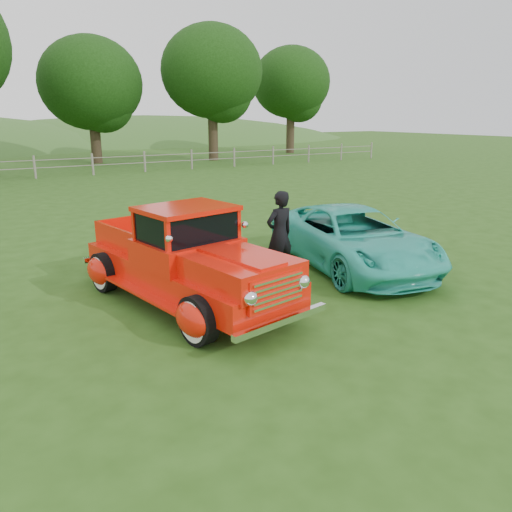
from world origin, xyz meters
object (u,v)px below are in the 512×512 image
tree_near_east (91,84)px  tree_mid_east (212,72)px  red_pickup (186,261)px  man (280,234)px  teal_sedan (353,238)px  tree_far_east (291,83)px

tree_near_east → tree_mid_east: (8.00, -2.00, 0.93)m
red_pickup → man: size_ratio=2.91×
teal_sedan → tree_near_east: bearing=98.1°
red_pickup → teal_sedan: size_ratio=1.10×
tree_mid_east → man: 28.18m
man → red_pickup: bearing=6.9°
tree_near_east → man: (-3.12, -27.35, -4.35)m
red_pickup → teal_sedan: bearing=-8.3°
red_pickup → teal_sedan: red_pickup is taller
tree_mid_east → man: bearing=-113.7°
tree_far_east → red_pickup: 36.91m
tree_mid_east → red_pickup: bearing=-117.5°
tree_mid_east → tree_far_east: tree_mid_east is taller
tree_mid_east → teal_sedan: (-9.43, -25.72, -5.51)m
tree_near_east → teal_sedan: (-1.43, -27.72, -4.59)m
teal_sedan → man: man is taller
tree_mid_east → teal_sedan: tree_mid_east is taller
tree_near_east → man: size_ratio=4.65×
tree_far_east → man: 35.12m
tree_near_east → tree_far_east: tree_far_east is taller
red_pickup → tree_near_east: bearing=68.6°
tree_near_east → man: tree_near_east is taller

